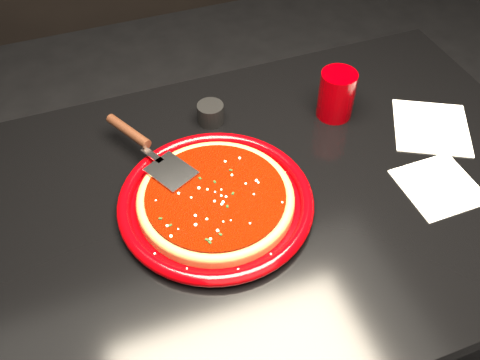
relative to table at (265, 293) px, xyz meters
name	(u,v)px	position (x,y,z in m)	size (l,w,h in m)	color
floor	(260,359)	(0.00, 0.00, -0.38)	(4.00, 4.00, 0.01)	black
table	(265,293)	(0.00, 0.00, 0.00)	(1.20, 0.80, 0.75)	black
plate	(216,201)	(-0.11, 0.00, 0.39)	(0.37, 0.37, 0.03)	#740103
pizza_crust	(216,200)	(-0.11, 0.00, 0.39)	(0.30, 0.30, 0.01)	brown
pizza_crust_rim	(216,197)	(-0.11, 0.00, 0.40)	(0.30, 0.30, 0.02)	brown
pizza_sauce	(216,196)	(-0.11, 0.00, 0.41)	(0.26, 0.26, 0.01)	#600C00
parmesan_dusting	(215,193)	(-0.11, 0.00, 0.41)	(0.25, 0.25, 0.01)	#FEF5CB
basil_flecks	(215,193)	(-0.11, 0.00, 0.41)	(0.23, 0.23, 0.00)	black
pizza_server	(149,148)	(-0.20, 0.16, 0.42)	(0.08, 0.29, 0.02)	#BABDC1
cup	(336,95)	(0.22, 0.17, 0.43)	(0.08, 0.08, 0.11)	#780003
napkin_a	(439,186)	(0.31, -0.10, 0.38)	(0.14, 0.14, 0.00)	silver
napkin_b	(431,127)	(0.40, 0.05, 0.38)	(0.16, 0.17, 0.00)	silver
ramekin	(211,113)	(-0.04, 0.24, 0.40)	(0.06, 0.06, 0.04)	black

